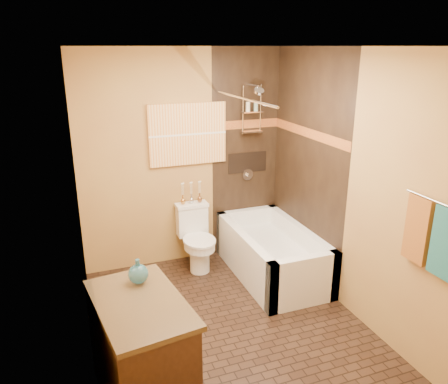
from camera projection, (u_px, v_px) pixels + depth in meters
name	position (u px, v px, depth m)	size (l,w,h in m)	color
floor	(230.00, 326.00, 4.11)	(3.00, 3.00, 0.00)	black
wall_left	(84.00, 220.00, 3.31)	(0.02, 3.00, 2.50)	#AF8C44
wall_right	(349.00, 186.00, 4.11)	(0.02, 3.00, 2.50)	#AF8C44
wall_back	(183.00, 160.00, 5.04)	(2.40, 0.02, 2.50)	#AF8C44
wall_front	(332.00, 287.00, 2.38)	(2.40, 0.02, 2.50)	#AF8C44
ceiling	(232.00, 46.00, 3.31)	(3.00, 3.00, 0.00)	silver
alcove_tile_back	(245.00, 154.00, 5.29)	(0.85, 0.01, 2.50)	black
alcove_tile_right	(307.00, 166.00, 4.77)	(0.01, 1.50, 2.50)	black
mosaic_band_back	(246.00, 124.00, 5.16)	(0.85, 0.01, 0.10)	maroon
mosaic_band_right	(308.00, 133.00, 4.65)	(0.01, 1.50, 0.10)	maroon
alcove_niche	(247.00, 162.00, 5.32)	(0.50, 0.01, 0.25)	black
shower_fixtures	(252.00, 122.00, 5.07)	(0.24, 0.33, 1.16)	silver
curtain_rod	(241.00, 98.00, 4.26)	(0.03, 0.03, 1.55)	silver
towel_bar	(436.00, 202.00, 3.10)	(0.02, 0.02, 0.55)	silver
towel_teal	(445.00, 243.00, 3.07)	(0.05, 0.22, 0.52)	#1B5B59
towel_rust	(418.00, 229.00, 3.31)	(0.05, 0.22, 0.52)	#8E5B19
sunset_painting	(188.00, 134.00, 4.94)	(0.90, 0.04, 0.70)	orange
vanity_mirror	(89.00, 216.00, 2.70)	(0.01, 1.00, 0.90)	white
bathtub	(272.00, 257.00, 4.97)	(0.80, 1.50, 0.55)	white
toilet	(196.00, 238.00, 5.09)	(0.38, 0.56, 0.74)	white
vanity	(142.00, 352.00, 3.13)	(0.69, 1.01, 0.83)	black
teal_bottle	(138.00, 271.00, 3.20)	(0.15, 0.15, 0.24)	#235D6B
bud_vases	(191.00, 192.00, 5.08)	(0.26, 0.05, 0.25)	#CA8A3F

